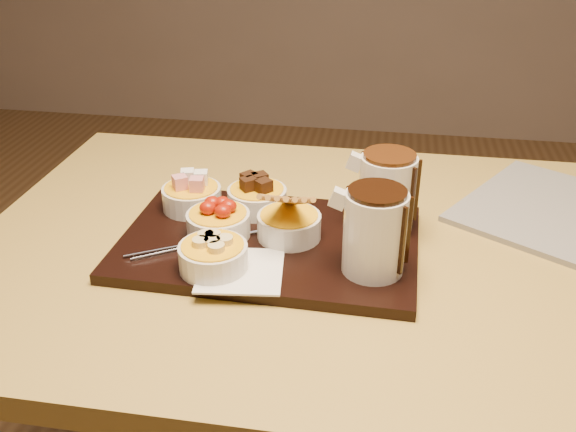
% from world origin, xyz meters
% --- Properties ---
extents(dining_table, '(1.20, 0.80, 0.75)m').
position_xyz_m(dining_table, '(0.00, 0.00, 0.65)').
color(dining_table, '#B09341').
rests_on(dining_table, ground).
extents(serving_board, '(0.47, 0.31, 0.02)m').
position_xyz_m(serving_board, '(-0.12, -0.03, 0.76)').
color(serving_board, black).
rests_on(serving_board, dining_table).
extents(napkin, '(0.13, 0.13, 0.00)m').
position_xyz_m(napkin, '(-0.14, -0.13, 0.77)').
color(napkin, white).
rests_on(napkin, serving_board).
extents(bowl_marshmallows, '(0.10, 0.10, 0.04)m').
position_xyz_m(bowl_marshmallows, '(-0.27, 0.05, 0.79)').
color(bowl_marshmallows, silver).
rests_on(bowl_marshmallows, serving_board).
extents(bowl_cake, '(0.10, 0.10, 0.04)m').
position_xyz_m(bowl_cake, '(-0.16, 0.06, 0.79)').
color(bowl_cake, silver).
rests_on(bowl_cake, serving_board).
extents(bowl_strawberries, '(0.10, 0.10, 0.04)m').
position_xyz_m(bowl_strawberries, '(-0.20, -0.03, 0.79)').
color(bowl_strawberries, silver).
rests_on(bowl_strawberries, serving_board).
extents(bowl_biscotti, '(0.10, 0.10, 0.04)m').
position_xyz_m(bowl_biscotti, '(-0.09, -0.02, 0.79)').
color(bowl_biscotti, silver).
rests_on(bowl_biscotti, serving_board).
extents(bowl_bananas, '(0.10, 0.10, 0.04)m').
position_xyz_m(bowl_bananas, '(-0.18, -0.13, 0.79)').
color(bowl_bananas, silver).
rests_on(bowl_bananas, serving_board).
extents(pitcher_dark_chocolate, '(0.09, 0.09, 0.12)m').
position_xyz_m(pitcher_dark_chocolate, '(0.05, -0.09, 0.83)').
color(pitcher_dark_chocolate, silver).
rests_on(pitcher_dark_chocolate, serving_board).
extents(pitcher_milk_chocolate, '(0.09, 0.09, 0.12)m').
position_xyz_m(pitcher_milk_chocolate, '(0.06, 0.04, 0.83)').
color(pitcher_milk_chocolate, silver).
rests_on(pitcher_milk_chocolate, serving_board).
extents(fondue_skewers, '(0.16, 0.24, 0.01)m').
position_xyz_m(fondue_skewers, '(-0.21, -0.06, 0.77)').
color(fondue_skewers, silver).
rests_on(fondue_skewers, serving_board).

